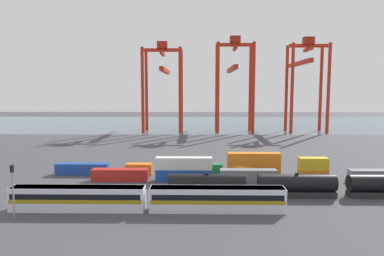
{
  "coord_description": "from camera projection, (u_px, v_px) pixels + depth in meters",
  "views": [
    {
      "loc": [
        -9.92,
        -75.87,
        19.23
      ],
      "look_at": [
        -11.63,
        24.88,
        8.58
      ],
      "focal_mm": 32.26,
      "sensor_mm": 36.0,
      "label": 1
    }
  ],
  "objects": [
    {
      "name": "ground_plane",
      "position": [
        227.0,
        148.0,
        117.06
      ],
      "size": [
        420.0,
        420.0,
        0.0
      ],
      "primitive_type": "plane",
      "color": "#424247"
    },
    {
      "name": "harbour_water",
      "position": [
        214.0,
        123.0,
        209.12
      ],
      "size": [
        400.0,
        110.0,
        0.01
      ],
      "primitive_type": "cube",
      "color": "#475B6B",
      "rests_on": "ground_plane"
    },
    {
      "name": "passenger_train",
      "position": [
        147.0,
        198.0,
        55.79
      ],
      "size": [
        44.31,
        3.14,
        3.9
      ],
      "color": "silver",
      "rests_on": "ground_plane"
    },
    {
      "name": "freight_tank_row",
      "position": [
        342.0,
        185.0,
        63.04
      ],
      "size": [
        63.6,
        3.04,
        4.5
      ],
      "color": "#232326",
      "rests_on": "ground_plane"
    },
    {
      "name": "signal_mast",
      "position": [
        13.0,
        184.0,
        52.36
      ],
      "size": [
        0.36,
        0.6,
        8.19
      ],
      "color": "gray",
      "rests_on": "ground_plane"
    },
    {
      "name": "shipping_container_0",
      "position": [
        120.0,
        175.0,
        74.6
      ],
      "size": [
        12.1,
        2.44,
        2.6
      ],
      "primitive_type": "cube",
      "color": "#AD211C",
      "rests_on": "ground_plane"
    },
    {
      "name": "shipping_container_1",
      "position": [
        184.0,
        175.0,
        74.37
      ],
      "size": [
        12.1,
        2.44,
        2.6
      ],
      "primitive_type": "cube",
      "color": "#1C4299",
      "rests_on": "ground_plane"
    },
    {
      "name": "shipping_container_2",
      "position": [
        184.0,
        163.0,
        74.09
      ],
      "size": [
        12.1,
        2.44,
        2.6
      ],
      "primitive_type": "cube",
      "color": "silver",
      "rests_on": "shipping_container_1"
    },
    {
      "name": "shipping_container_3",
      "position": [
        248.0,
        175.0,
        74.13
      ],
      "size": [
        12.1,
        2.44,
        2.6
      ],
      "primitive_type": "cube",
      "color": "slate",
      "rests_on": "ground_plane"
    },
    {
      "name": "shipping_container_4",
      "position": [
        313.0,
        176.0,
        73.9
      ],
      "size": [
        6.04,
        2.44,
        2.6
      ],
      "primitive_type": "cube",
      "color": "orange",
      "rests_on": "ground_plane"
    },
    {
      "name": "shipping_container_5",
      "position": [
        313.0,
        164.0,
        73.63
      ],
      "size": [
        6.04,
        2.44,
        2.6
      ],
      "primitive_type": "cube",
      "color": "gold",
      "rests_on": "shipping_container_4"
    },
    {
      "name": "shipping_container_6",
      "position": [
        378.0,
        176.0,
        73.67
      ],
      "size": [
        12.1,
        2.44,
        2.6
      ],
      "primitive_type": "cube",
      "color": "slate",
      "rests_on": "ground_plane"
    },
    {
      "name": "shipping_container_10",
      "position": [
        82.0,
        169.0,
        80.36
      ],
      "size": [
        12.1,
        2.44,
        2.6
      ],
      "primitive_type": "cube",
      "color": "#1C4299",
      "rests_on": "ground_plane"
    },
    {
      "name": "shipping_container_11",
      "position": [
        139.0,
        169.0,
        80.14
      ],
      "size": [
        6.04,
        2.44,
        2.6
      ],
      "primitive_type": "cube",
      "color": "orange",
      "rests_on": "ground_plane"
    },
    {
      "name": "shipping_container_12",
      "position": [
        196.0,
        169.0,
        79.91
      ],
      "size": [
        12.1,
        2.44,
        2.6
      ],
      "primitive_type": "cube",
      "color": "#197538",
      "rests_on": "ground_plane"
    },
    {
      "name": "shipping_container_13",
      "position": [
        254.0,
        169.0,
        79.69
      ],
      "size": [
        12.1,
        2.44,
        2.6
      ],
      "primitive_type": "cube",
      "color": "orange",
      "rests_on": "ground_plane"
    },
    {
      "name": "shipping_container_14",
      "position": [
        254.0,
        158.0,
        79.41
      ],
      "size": [
        12.1,
        2.44,
        2.6
      ],
      "primitive_type": "cube",
      "color": "orange",
      "rests_on": "shipping_container_13"
    },
    {
      "name": "gantry_crane_west",
      "position": [
        163.0,
        77.0,
        168.15
      ],
      "size": [
        19.07,
        39.01,
        42.86
      ],
      "color": "red",
      "rests_on": "ground_plane"
    },
    {
      "name": "gantry_crane_central",
      "position": [
        234.0,
        75.0,
        167.58
      ],
      "size": [
        18.11,
        39.32,
        45.27
      ],
      "color": "red",
      "rests_on": "ground_plane"
    },
    {
      "name": "gantry_crane_east",
      "position": [
        305.0,
        74.0,
        166.73
      ],
      "size": [
        18.39,
        37.94,
        44.74
      ],
      "color": "red",
      "rests_on": "ground_plane"
    }
  ]
}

